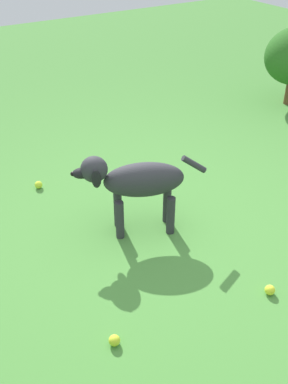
# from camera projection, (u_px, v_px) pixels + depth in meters

# --- Properties ---
(ground) EXTENTS (14.00, 14.00, 0.00)m
(ground) POSITION_uv_depth(u_px,v_px,m) (155.00, 233.00, 3.33)
(ground) COLOR #478438
(dog) EXTENTS (0.90, 0.47, 0.65)m
(dog) POSITION_uv_depth(u_px,v_px,m) (136.00, 182.00, 3.13)
(dog) COLOR #2D2D33
(dog) RESTS_ON ground
(tennis_ball_0) EXTENTS (0.07, 0.07, 0.07)m
(tennis_ball_0) POSITION_uv_depth(u_px,v_px,m) (114.00, 340.00, 2.48)
(tennis_ball_0) COLOR #C5D62F
(tennis_ball_0) RESTS_ON ground
(tennis_ball_1) EXTENTS (0.07, 0.07, 0.07)m
(tennis_ball_1) POSITION_uv_depth(u_px,v_px,m) (168.00, 178.00, 3.92)
(tennis_ball_1) COLOR #CDDA37
(tennis_ball_1) RESTS_ON ground
(tennis_ball_2) EXTENTS (0.07, 0.07, 0.07)m
(tennis_ball_2) POSITION_uv_depth(u_px,v_px,m) (270.00, 290.00, 2.80)
(tennis_ball_2) COLOR yellow
(tennis_ball_2) RESTS_ON ground
(tennis_ball_3) EXTENTS (0.07, 0.07, 0.07)m
(tennis_ball_3) POSITION_uv_depth(u_px,v_px,m) (39.00, 185.00, 3.83)
(tennis_ball_3) COLOR #C2DB31
(tennis_ball_3) RESTS_ON ground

